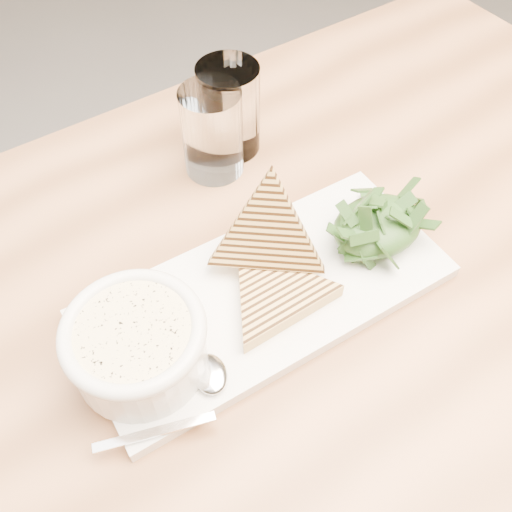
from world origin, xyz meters
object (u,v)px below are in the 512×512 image
table_top (294,328)px  glass_far (212,132)px  glass_near (229,109)px  platter (266,293)px  soup_bowl (138,348)px

table_top → glass_far: 0.26m
table_top → glass_near: size_ratio=10.68×
platter → glass_far: size_ratio=3.41×
table_top → glass_far: (0.04, 0.24, 0.08)m
table_top → platter: size_ratio=3.25×
table_top → platter: bearing=107.7°
table_top → soup_bowl: size_ratio=10.00×
platter → soup_bowl: size_ratio=3.07×
platter → glass_near: glass_near is taller
platter → soup_bowl: 0.15m
platter → glass_far: 0.22m
glass_far → platter: bearing=-104.0°
soup_bowl → glass_near: bearing=45.4°
table_top → glass_near: (0.08, 0.27, 0.08)m
table_top → platter: (-0.01, 0.04, 0.03)m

